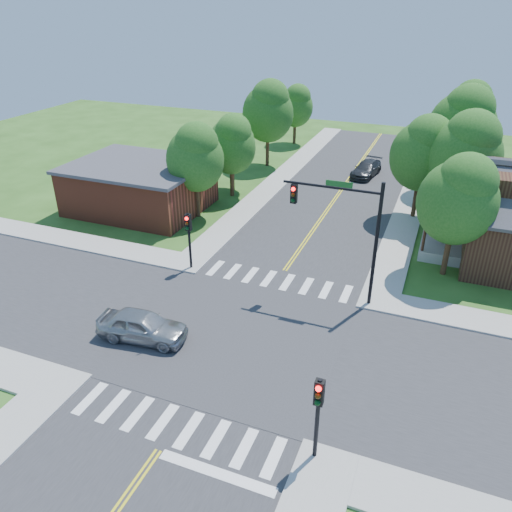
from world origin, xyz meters
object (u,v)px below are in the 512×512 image
at_px(signal_mast_ne, 346,221).
at_px(signal_pole_se, 318,405).
at_px(car_silver, 142,326).
at_px(car_dgrey, 366,169).
at_px(signal_pole_nw, 189,231).

xyz_separation_m(signal_mast_ne, signal_pole_se, (1.69, -11.21, -2.19)).
bearing_deg(signal_mast_ne, car_silver, -138.64).
height_order(signal_mast_ne, car_dgrey, signal_mast_ne).
height_order(signal_mast_ne, signal_pole_se, signal_mast_ne).
bearing_deg(car_silver, signal_mast_ne, -55.00).
height_order(signal_pole_se, signal_pole_nw, same).
distance_m(signal_mast_ne, car_dgrey, 22.85).
height_order(signal_mast_ne, car_silver, signal_mast_ne).
height_order(signal_mast_ne, signal_pole_nw, signal_mast_ne).
bearing_deg(car_dgrey, signal_mast_ne, -74.59).
bearing_deg(signal_pole_nw, car_silver, -80.61).
bearing_deg(car_dgrey, car_silver, -92.17).
relative_size(signal_mast_ne, signal_pole_se, 1.89).
xyz_separation_m(signal_pole_nw, car_silver, (1.21, -7.30, -1.89)).
xyz_separation_m(signal_mast_ne, signal_pole_nw, (-9.51, -0.01, -2.19)).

